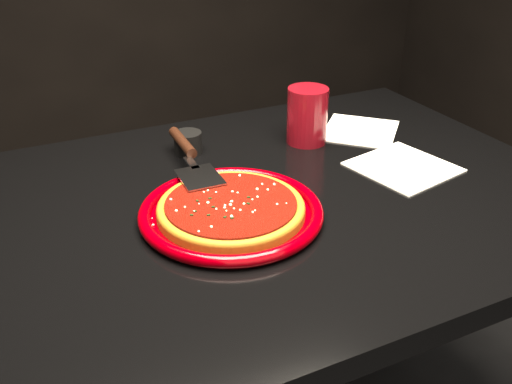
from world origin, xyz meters
The scene contains 12 objects.
table centered at (0.00, 0.00, 0.38)m, with size 1.20×0.80×0.75m, color black.
plate centered at (-0.05, -0.05, 0.76)m, with size 0.31×0.31×0.02m, color #6F0005.
pizza_crust centered at (-0.05, -0.05, 0.76)m, with size 0.24×0.24×0.01m, color brown.
pizza_crust_rim centered at (-0.05, -0.05, 0.77)m, with size 0.24×0.24×0.02m, color brown.
pizza_sauce centered at (-0.05, -0.05, 0.78)m, with size 0.22×0.22×0.01m, color maroon.
parmesan_dusting centered at (-0.05, -0.05, 0.78)m, with size 0.21×0.21×0.01m, color #F8F0C0, non-canonical shape.
basil_flecks centered at (-0.05, -0.05, 0.78)m, with size 0.19×0.19×0.00m, color black, non-canonical shape.
pizza_server centered at (-0.05, 0.13, 0.79)m, with size 0.08×0.30×0.02m, color #B1B3B9, non-canonical shape.
cup centered at (0.22, 0.17, 0.81)m, with size 0.09×0.09×0.12m, color maroon.
napkin_a centered at (0.33, -0.02, 0.75)m, with size 0.17×0.17×0.00m, color white.
napkin_b centered at (0.36, 0.17, 0.75)m, with size 0.15×0.16×0.00m, color white.
ramekin centered at (-0.03, 0.23, 0.77)m, with size 0.06×0.06×0.04m, color black.
Camera 1 is at (-0.36, -0.80, 1.24)m, focal length 40.00 mm.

